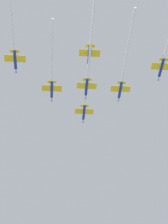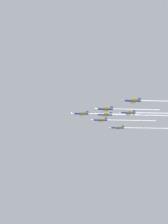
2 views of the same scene
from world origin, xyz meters
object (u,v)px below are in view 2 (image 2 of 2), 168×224
Objects in this scene: jet_lead at (98,114)px; jet_starboard_inner at (116,120)px; jet_port_inner at (120,109)px; jet_port_outer at (124,115)px; jet_port_trail at (143,113)px; jet_center_rear at (133,128)px; jet_starboard_outer at (149,101)px.

jet_starboard_inner reaches higher than jet_lead.
jet_port_inner is (17.61, 1.27, -1.30)m from jet_lead.
jet_starboard_inner is 0.93× the size of jet_port_outer.
jet_port_outer is 1.15× the size of jet_port_trail.
jet_port_inner is 42.86m from jet_center_rear.
jet_port_trail is (19.48, 3.75, 0.92)m from jet_starboard_inner.
jet_port_trail is at bearing -51.58° from jet_port_inner.
jet_lead is at bearing 43.80° from jet_starboard_outer.
jet_port_inner is 0.86× the size of jet_center_rear.
jet_port_trail reaches higher than jet_port_inner.
jet_port_trail reaches higher than jet_lead.
jet_starboard_outer is at bearing -133.82° from jet_port_inner.
jet_lead is 19.04m from jet_starboard_inner.
jet_port_outer is 1.04× the size of jet_center_rear.
jet_center_rear is (-4.66, 37.89, -0.98)m from jet_lead.
jet_lead is at bearing 90.00° from jet_port_outer.
jet_starboard_inner reaches higher than jet_starboard_outer.
jet_center_rear is (-2.29, 19.00, -1.25)m from jet_starboard_inner.
jet_lead is 0.95× the size of jet_center_rear.
jet_port_outer is at bearing 19.09° from jet_starboard_outer.
jet_lead is 1.10× the size of jet_port_inner.
jet_center_rear is at bearing -22.74° from jet_port_outer.
jet_lead is 0.98× the size of jet_starboard_inner.
jet_starboard_inner is at bearing 11.24° from jet_port_outer.
jet_port_trail reaches higher than jet_starboard_outer.
jet_starboard_outer is (38.92, -14.59, -1.09)m from jet_starboard_inner.
jet_port_trail is (17.11, 22.64, 1.18)m from jet_lead.
jet_center_rear reaches higher than jet_port_inner.
jet_port_outer reaches higher than jet_starboard_outer.
jet_port_trail is at bearing -90.00° from jet_lead.
jet_port_inner is at bearing 128.42° from jet_port_trail.
jet_port_trail reaches higher than jet_starboard_inner.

